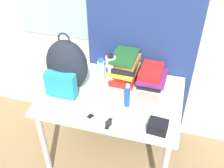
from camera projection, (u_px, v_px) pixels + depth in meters
wall_back at (128, 3)px, 2.01m from camera, size 6.00×0.06×2.50m
curtain_blue at (144, 7)px, 1.94m from camera, size 0.89×0.04×2.50m
desk at (112, 104)px, 2.05m from camera, size 1.05×0.75×0.70m
backpack at (66, 67)px, 1.94m from camera, size 0.32×0.28×0.47m
book_stack_left at (124, 67)px, 2.08m from camera, size 0.24×0.28×0.23m
book_stack_center at (152, 76)px, 2.07m from camera, size 0.22×0.28×0.14m
water_bottle at (101, 70)px, 2.10m from camera, size 0.06×0.06×0.19m
sports_bottle at (111, 69)px, 2.04m from camera, size 0.08×0.08×0.26m
sunscreen_bottle at (127, 96)px, 1.84m from camera, size 0.04×0.04×0.19m
cell_phone at (91, 117)px, 1.79m from camera, size 0.08×0.11×0.02m
sunglasses_case at (148, 98)px, 1.93m from camera, size 0.16×0.08×0.04m
camera_pouch at (158, 126)px, 1.68m from camera, size 0.13×0.11×0.07m
wristwatch at (109, 123)px, 1.75m from camera, size 0.05×0.10×0.01m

